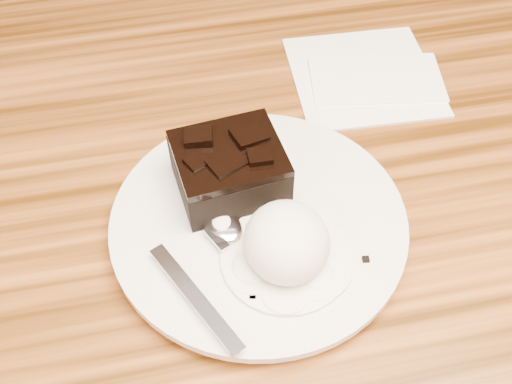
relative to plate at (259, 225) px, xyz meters
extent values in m
cylinder|color=silver|center=(0.00, 0.00, 0.00)|extent=(0.23, 0.23, 0.02)
cube|color=black|center=(-0.02, 0.04, 0.03)|extent=(0.09, 0.08, 0.04)
ellipsoid|color=white|center=(0.01, -0.04, 0.03)|extent=(0.06, 0.07, 0.05)
cylinder|color=white|center=(0.01, -0.04, 0.01)|extent=(0.10, 0.10, 0.00)
cube|color=white|center=(0.14, 0.16, -0.01)|extent=(0.15, 0.15, 0.01)
cube|color=black|center=(-0.02, -0.07, 0.01)|extent=(0.01, 0.01, 0.00)
cube|color=black|center=(0.07, -0.05, 0.01)|extent=(0.01, 0.01, 0.00)
cube|color=black|center=(-0.06, -0.06, 0.01)|extent=(0.01, 0.01, 0.00)
camera|label=1|loc=(-0.06, -0.28, 0.40)|focal=43.35mm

